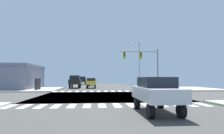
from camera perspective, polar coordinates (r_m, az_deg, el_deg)
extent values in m
cube|color=#43413D|center=(20.69, -1.45, -8.40)|extent=(14.00, 90.00, 0.05)
cube|color=#43413D|center=(20.69, -1.45, -8.40)|extent=(90.00, 12.00, 0.05)
cube|color=#A09B91|center=(35.58, 18.86, -5.94)|extent=(12.00, 12.00, 0.14)
cube|color=#A4A197|center=(34.69, -24.80, -5.88)|extent=(12.00, 12.00, 0.14)
cube|color=white|center=(14.50, -27.70, -10.10)|extent=(0.50, 2.00, 0.01)
cube|color=white|center=(14.15, -23.91, -10.37)|extent=(0.50, 2.00, 0.01)
cube|color=white|center=(13.86, -19.93, -10.61)|extent=(0.50, 2.00, 0.01)
cube|color=white|center=(13.64, -15.80, -10.81)|extent=(0.50, 2.00, 0.01)
cube|color=white|center=(13.48, -11.55, -10.95)|extent=(0.50, 2.00, 0.01)
cube|color=white|center=(13.41, -7.22, -11.04)|extent=(0.50, 2.00, 0.01)
cube|color=white|center=(13.40, -2.86, -11.06)|extent=(0.50, 2.00, 0.01)
cube|color=white|center=(13.47, 1.47, -11.02)|extent=(0.50, 2.00, 0.01)
cube|color=white|center=(13.62, 5.73, -10.92)|extent=(0.50, 2.00, 0.01)
cube|color=white|center=(13.83, 9.88, -10.77)|extent=(0.50, 2.00, 0.01)
cube|color=white|center=(14.11, 13.88, -10.58)|extent=(0.50, 2.00, 0.01)
cube|color=white|center=(14.46, 17.70, -10.34)|extent=(0.50, 2.00, 0.01)
cube|color=white|center=(14.87, 21.32, -10.07)|extent=(0.50, 2.00, 0.01)
cube|color=white|center=(15.33, 24.73, -9.78)|extent=(0.50, 2.00, 0.01)
cube|color=white|center=(28.48, -16.12, -6.82)|extent=(0.50, 2.00, 0.01)
cube|color=white|center=(28.30, -14.12, -6.87)|extent=(0.50, 2.00, 0.01)
cube|color=white|center=(28.16, -12.10, -6.92)|extent=(0.50, 2.00, 0.01)
cube|color=white|center=(28.05, -10.06, -6.95)|extent=(0.50, 2.00, 0.01)
cube|color=white|center=(27.97, -8.00, -6.98)|extent=(0.50, 2.00, 0.01)
cube|color=white|center=(27.94, -5.94, -7.00)|extent=(0.50, 2.00, 0.01)
cube|color=white|center=(27.93, -3.87, -7.01)|extent=(0.50, 2.00, 0.01)
cube|color=white|center=(27.97, -1.81, -7.01)|extent=(0.50, 2.00, 0.01)
cube|color=white|center=(28.04, 0.25, -7.00)|extent=(0.50, 2.00, 0.01)
cube|color=white|center=(28.14, 2.29, -6.99)|extent=(0.50, 2.00, 0.01)
cube|color=white|center=(28.28, 4.32, -6.96)|extent=(0.50, 2.00, 0.01)
cube|color=white|center=(28.46, 6.32, -6.93)|extent=(0.50, 2.00, 0.01)
cube|color=white|center=(28.67, 8.30, -6.89)|extent=(0.50, 2.00, 0.01)
cube|color=white|center=(28.91, 10.24, -6.84)|extent=(0.50, 2.00, 0.01)
cylinder|color=gray|center=(29.41, 13.09, -0.80)|extent=(0.20, 0.20, 6.10)
cylinder|color=gray|center=(28.91, 7.75, 4.46)|extent=(5.57, 0.14, 0.14)
cube|color=yellow|center=(28.90, 8.29, 3.37)|extent=(0.32, 0.40, 1.00)
sphere|color=black|center=(28.71, 8.40, 4.04)|extent=(0.22, 0.22, 0.22)
sphere|color=black|center=(28.67, 8.40, 3.42)|extent=(0.22, 0.22, 0.22)
sphere|color=green|center=(28.63, 8.41, 2.81)|extent=(0.22, 0.22, 0.22)
cube|color=yellow|center=(28.46, 3.58, 3.44)|extent=(0.32, 0.40, 1.00)
sphere|color=black|center=(28.26, 3.65, 4.12)|extent=(0.22, 0.22, 0.22)
sphere|color=black|center=(28.22, 3.65, 3.50)|extent=(0.22, 0.22, 0.22)
sphere|color=green|center=(28.19, 3.65, 2.87)|extent=(0.22, 0.22, 0.22)
cylinder|color=gray|center=(42.01, 7.94, 0.72)|extent=(0.16, 0.16, 9.48)
cylinder|color=gray|center=(42.44, 6.97, 6.99)|extent=(1.40, 0.10, 0.10)
ellipsoid|color=silver|center=(42.29, 6.03, 6.95)|extent=(0.60, 0.32, 0.20)
cube|color=gray|center=(37.91, -28.56, -2.87)|extent=(10.29, 10.62, 3.66)
cube|color=slate|center=(37.96, -28.47, 0.19)|extent=(10.59, 10.92, 0.40)
cube|color=black|center=(31.60, -20.67, -4.75)|extent=(0.24, 2.20, 1.80)
cylinder|color=black|center=(12.09, 7.22, -10.28)|extent=(0.26, 0.68, 0.68)
cylinder|color=black|center=(12.46, 13.81, -10.00)|extent=(0.26, 0.68, 0.68)
cylinder|color=black|center=(9.27, 11.06, -12.39)|extent=(0.26, 0.68, 0.68)
cylinder|color=black|center=(9.76, 19.40, -11.81)|extent=(0.26, 0.68, 0.68)
cube|color=silver|center=(10.79, 12.60, -7.50)|extent=(1.80, 4.30, 0.66)
cube|color=black|center=(10.76, 12.55, -4.31)|extent=(1.55, 2.24, 0.54)
cylinder|color=black|center=(35.76, -4.92, -5.65)|extent=(0.26, 0.68, 0.68)
cylinder|color=black|center=(35.79, -7.24, -5.64)|extent=(0.26, 0.68, 0.68)
cylinder|color=black|center=(38.68, -4.91, -5.47)|extent=(0.26, 0.68, 0.68)
cylinder|color=black|center=(38.71, -7.06, -5.46)|extent=(0.26, 0.68, 0.68)
cube|color=gold|center=(37.20, -6.03, -4.52)|extent=(1.80, 4.30, 0.66)
cube|color=black|center=(37.20, -6.02, -3.60)|extent=(1.55, 2.24, 0.54)
cylinder|color=black|center=(57.88, -7.79, -4.70)|extent=(0.26, 0.74, 0.74)
cylinder|color=black|center=(57.98, -9.34, -4.69)|extent=(0.26, 0.74, 0.74)
cylinder|color=black|center=(61.00, -7.63, -4.63)|extent=(0.26, 0.74, 0.74)
cylinder|color=black|center=(61.10, -9.11, -4.62)|extent=(0.26, 0.74, 0.74)
cube|color=black|center=(59.47, -8.46, -3.88)|extent=(1.96, 4.60, 0.88)
cube|color=black|center=(59.46, -8.45, -3.11)|extent=(1.69, 3.22, 0.72)
cylinder|color=black|center=(47.25, -4.89, -5.08)|extent=(0.26, 0.68, 0.68)
cylinder|color=black|center=(47.27, -6.64, -5.07)|extent=(0.26, 0.68, 0.68)
cylinder|color=black|center=(50.17, -4.88, -4.97)|extent=(0.26, 0.68, 0.68)
cylinder|color=black|center=(50.19, -6.53, -4.96)|extent=(0.26, 0.68, 0.68)
cube|color=#B1A9B1|center=(48.70, -5.73, -4.23)|extent=(1.80, 4.30, 0.66)
cube|color=black|center=(48.69, -5.73, -3.53)|extent=(1.55, 2.24, 0.54)
cylinder|color=black|center=(36.15, -9.58, -5.55)|extent=(0.26, 0.74, 0.74)
cylinder|color=black|center=(36.32, -12.11, -5.51)|extent=(0.26, 0.74, 0.74)
cylinder|color=black|center=(39.60, -9.16, -5.35)|extent=(0.26, 0.74, 0.74)
cylinder|color=black|center=(39.76, -11.47, -5.32)|extent=(0.26, 0.74, 0.74)
cube|color=black|center=(37.92, -10.56, -4.22)|extent=(2.00, 5.10, 0.86)
cube|color=black|center=(37.03, -10.68, -3.00)|extent=(1.76, 1.78, 0.75)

